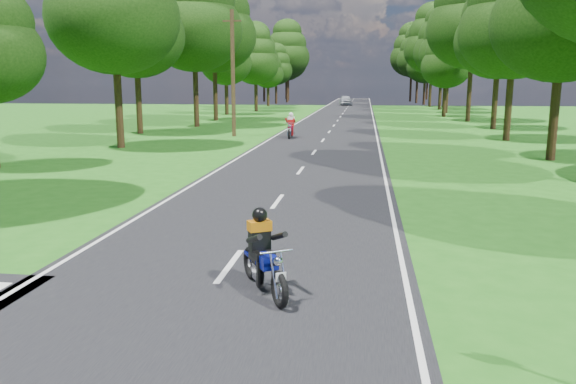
# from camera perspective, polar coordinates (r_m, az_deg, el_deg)

# --- Properties ---
(ground) EXTENTS (160.00, 160.00, 0.00)m
(ground) POSITION_cam_1_polar(r_m,az_deg,el_deg) (9.13, -8.98, -11.49)
(ground) COLOR #1E5C15
(ground) RESTS_ON ground
(main_road) EXTENTS (7.00, 140.00, 0.02)m
(main_road) POSITION_cam_1_polar(r_m,az_deg,el_deg) (58.21, 5.35, 7.61)
(main_road) COLOR black
(main_road) RESTS_ON ground
(road_markings) EXTENTS (7.40, 140.00, 0.01)m
(road_markings) POSITION_cam_1_polar(r_m,az_deg,el_deg) (56.35, 5.12, 7.52)
(road_markings) COLOR silver
(road_markings) RESTS_ON main_road
(treeline) EXTENTS (40.00, 115.35, 14.78)m
(treeline) POSITION_cam_1_polar(r_m,az_deg,el_deg) (68.29, 7.10, 15.00)
(treeline) COLOR black
(treeline) RESTS_ON ground
(telegraph_pole) EXTENTS (1.20, 0.26, 8.00)m
(telegraph_pole) POSITION_cam_1_polar(r_m,az_deg,el_deg) (37.05, -5.62, 11.94)
(telegraph_pole) COLOR #382616
(telegraph_pole) RESTS_ON ground
(rider_near_blue) EXTENTS (1.35, 1.77, 1.42)m
(rider_near_blue) POSITION_cam_1_polar(r_m,az_deg,el_deg) (9.35, -2.47, -6.03)
(rider_near_blue) COLOR navy
(rider_near_blue) RESTS_ON main_road
(rider_far_red) EXTENTS (0.67, 1.93, 1.60)m
(rider_far_red) POSITION_cam_1_polar(r_m,az_deg,el_deg) (35.69, 0.27, 6.80)
(rider_far_red) COLOR #B50D2A
(rider_far_red) RESTS_ON main_road
(distant_car) EXTENTS (2.25, 4.66, 1.54)m
(distant_car) POSITION_cam_1_polar(r_m,az_deg,el_deg) (87.57, 5.87, 9.26)
(distant_car) COLOR silver
(distant_car) RESTS_ON main_road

